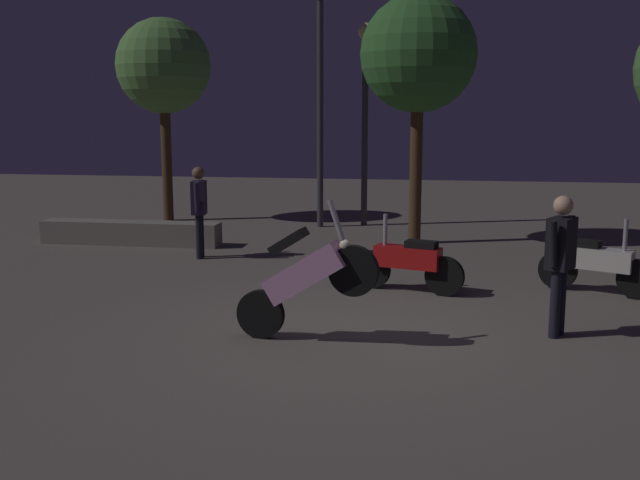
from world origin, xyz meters
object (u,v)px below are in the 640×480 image
object	(u,v)px
person_rider_beside	(561,254)
streetlamp_near	(365,97)
motorcycle_red_parked_right	(408,262)
person_bystander_far	(199,204)
motorcycle_pink_foreground	(305,278)
motorcycle_white_parked_left	(597,264)
streetlamp_far	(320,76)

from	to	relation	value
person_rider_beside	streetlamp_near	distance (m)	8.90
motorcycle_red_parked_right	person_bystander_far	bearing A→B (deg)	-10.69
motorcycle_red_parked_right	streetlamp_near	world-z (taller)	streetlamp_near
motorcycle_red_parked_right	person_rider_beside	size ratio (longest dim) A/B	0.99
motorcycle_pink_foreground	motorcycle_white_parked_left	distance (m)	4.69
motorcycle_red_parked_right	person_rider_beside	distance (m)	2.66
person_rider_beside	streetlamp_far	xyz separation A→B (m)	(-4.01, 7.73, 2.35)
motorcycle_red_parked_right	person_bystander_far	size ratio (longest dim) A/B	1.00
person_bystander_far	streetlamp_far	size ratio (longest dim) A/B	0.31
person_rider_beside	streetlamp_far	size ratio (longest dim) A/B	0.31
streetlamp_near	motorcycle_red_parked_right	bearing A→B (deg)	-78.56
motorcycle_white_parked_left	person_rider_beside	distance (m)	2.42
motorcycle_red_parked_right	person_rider_beside	bearing A→B (deg)	150.38
motorcycle_pink_foreground	streetlamp_far	distance (m)	8.89
motorcycle_pink_foreground	streetlamp_far	world-z (taller)	streetlamp_far
motorcycle_pink_foreground	person_rider_beside	xyz separation A→B (m)	(2.83, 0.69, 0.23)
motorcycle_pink_foreground	motorcycle_red_parked_right	world-z (taller)	motorcycle_pink_foreground
person_rider_beside	streetlamp_near	world-z (taller)	streetlamp_near
motorcycle_pink_foreground	streetlamp_near	bearing A→B (deg)	100.64
motorcycle_red_parked_right	motorcycle_pink_foreground	bearing A→B (deg)	84.86
person_bystander_far	streetlamp_near	xyz separation A→B (m)	(2.48, 4.31, 1.93)
motorcycle_white_parked_left	motorcycle_red_parked_right	size ratio (longest dim) A/B	0.95
motorcycle_white_parked_left	streetlamp_near	xyz separation A→B (m)	(-3.92, 5.94, 2.45)
streetlamp_near	streetlamp_far	world-z (taller)	streetlamp_far
person_rider_beside	person_bystander_far	size ratio (longest dim) A/B	1.01
person_bystander_far	motorcycle_pink_foreground	bearing A→B (deg)	111.14
motorcycle_pink_foreground	streetlamp_far	xyz separation A→B (m)	(-1.18, 8.43, 2.58)
motorcycle_red_parked_right	streetlamp_far	distance (m)	6.89
motorcycle_red_parked_right	streetlamp_far	bearing A→B (deg)	-52.58
motorcycle_red_parked_right	streetlamp_near	distance (m)	6.83
streetlamp_near	motorcycle_pink_foreground	bearing A→B (deg)	-88.48
motorcycle_pink_foreground	person_rider_beside	distance (m)	2.92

